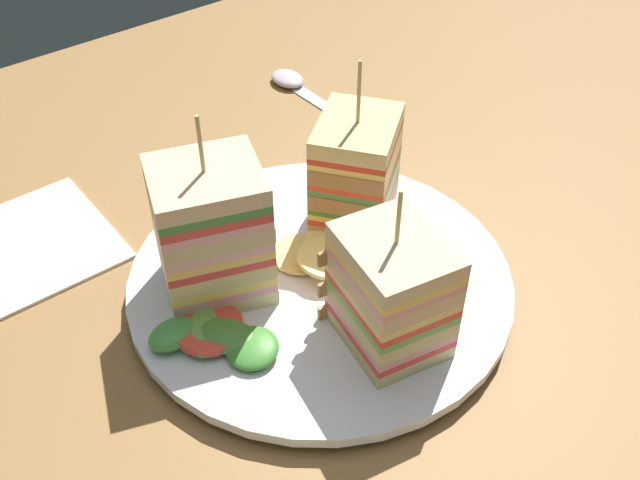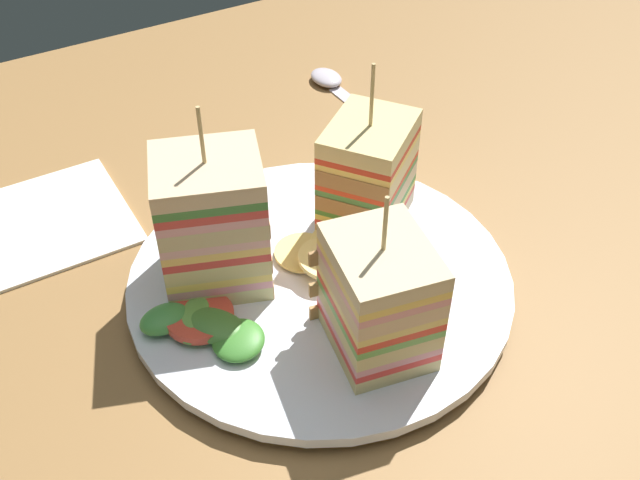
{
  "view_description": "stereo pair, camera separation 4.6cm",
  "coord_description": "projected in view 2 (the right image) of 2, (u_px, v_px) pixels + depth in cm",
  "views": [
    {
      "loc": [
        -21.07,
        -26.87,
        34.73
      ],
      "look_at": [
        0.0,
        0.0,
        4.34
      ],
      "focal_mm": 41.64,
      "sensor_mm": 36.0,
      "label": 1
    },
    {
      "loc": [
        -17.29,
        -29.44,
        34.73
      ],
      "look_at": [
        0.0,
        0.0,
        4.34
      ],
      "focal_mm": 41.64,
      "sensor_mm": 36.0,
      "label": 2
    }
  ],
  "objects": [
    {
      "name": "sandwich_wedge_0",
      "position": [
        213.0,
        222.0,
        0.45
      ],
      "size": [
        7.95,
        7.55,
        12.49
      ],
      "rotation": [
        0.0,
        0.0,
        5.94
      ],
      "color": "beige",
      "rests_on": "plate"
    },
    {
      "name": "ground_plane",
      "position": [
        320.0,
        299.0,
        0.49
      ],
      "size": [
        120.29,
        83.97,
        1.8
      ],
      "primitive_type": "cube",
      "color": "olive"
    },
    {
      "name": "plate",
      "position": [
        320.0,
        281.0,
        0.48
      ],
      "size": [
        24.68,
        24.68,
        1.34
      ],
      "color": "white",
      "rests_on": "ground_plane"
    },
    {
      "name": "spoon",
      "position": [
        337.0,
        87.0,
        0.67
      ],
      "size": [
        2.65,
        13.72,
        1.0
      ],
      "rotation": [
        0.0,
        0.0,
        1.6
      ],
      "color": "silver",
      "rests_on": "ground_plane"
    },
    {
      "name": "salad_garnish",
      "position": [
        204.0,
        325.0,
        0.44
      ],
      "size": [
        6.79,
        6.83,
        1.4
      ],
      "color": "#458032",
      "rests_on": "plate"
    },
    {
      "name": "sandwich_wedge_2",
      "position": [
        368.0,
        175.0,
        0.49
      ],
      "size": [
        8.11,
        7.82,
        11.97
      ],
      "rotation": [
        0.0,
        0.0,
        10.07
      ],
      "color": "beige",
      "rests_on": "plate"
    },
    {
      "name": "sandwich_wedge_1",
      "position": [
        376.0,
        299.0,
        0.41
      ],
      "size": [
        6.25,
        7.25,
        10.82
      ],
      "rotation": [
        0.0,
        0.0,
        7.66
      ],
      "color": "#D4BF7D",
      "rests_on": "plate"
    },
    {
      "name": "napkin",
      "position": [
        36.0,
        224.0,
        0.53
      ],
      "size": [
        12.86,
        11.19,
        0.5
      ],
      "primitive_type": "cube",
      "rotation": [
        0.0,
        0.0,
        0.0
      ],
      "color": "white",
      "rests_on": "ground_plane"
    },
    {
      "name": "chip_pile",
      "position": [
        325.0,
        250.0,
        0.48
      ],
      "size": [
        7.47,
        6.63,
        1.55
      ],
      "color": "#E9CD70",
      "rests_on": "plate"
    }
  ]
}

